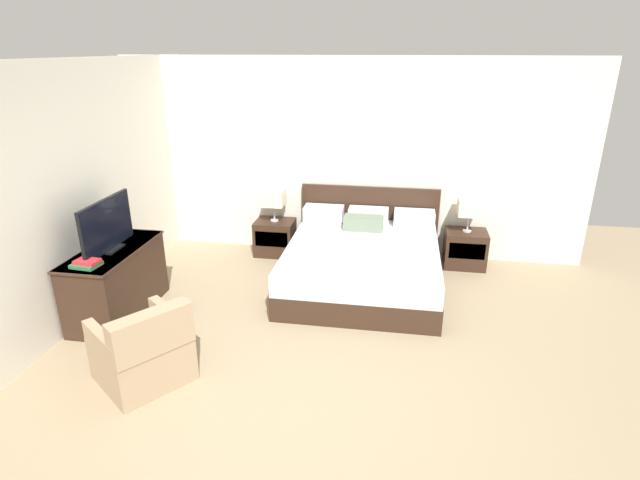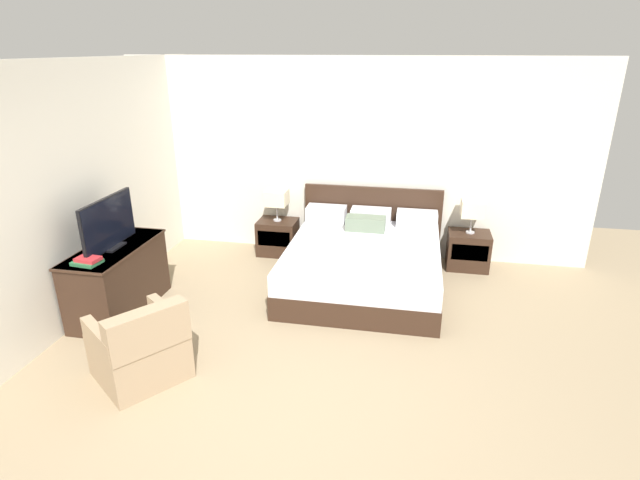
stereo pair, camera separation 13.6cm
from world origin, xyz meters
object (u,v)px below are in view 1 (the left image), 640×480
bed (363,261)px  book_blue_cover (87,262)px  table_lamp_left (274,198)px  armchair_by_window (143,352)px  table_lamp_right (470,208)px  tv (107,226)px  book_red_cover (86,265)px  nightstand_left (275,237)px  dresser (116,281)px  nightstand_right (465,249)px

bed → book_blue_cover: size_ratio=9.29×
table_lamp_left → armchair_by_window: (-0.40, -2.98, -0.53)m
bed → table_lamp_right: bearing=30.1°
table_lamp_left → book_blue_cover: table_lamp_left is taller
bed → tv: bearing=-155.1°
tv → bed: bearing=24.9°
bed → book_red_cover: bed is taller
nightstand_left → tv: tv is taller
nightstand_left → armchair_by_window: bearing=-97.7°
dresser → book_red_cover: (0.00, -0.44, 0.38)m
tv → armchair_by_window: (0.85, -1.05, -0.73)m
nightstand_left → tv: bearing=-123.1°
dresser → nightstand_left: bearing=56.6°
nightstand_right → armchair_by_window: armchair_by_window is taller
nightstand_right → table_lamp_left: table_lamp_left is taller
dresser → armchair_by_window: size_ratio=1.30×
dresser → table_lamp_left: bearing=56.7°
nightstand_left → table_lamp_right: (2.58, 0.00, 0.57)m
table_lamp_left → table_lamp_right: bearing=0.0°
table_lamp_left → nightstand_left: bearing=-90.0°
book_blue_cover → armchair_by_window: book_blue_cover is taller
bed → tv: tv is taller
nightstand_right → tv: (-3.83, -1.93, 0.77)m
tv → nightstand_left: bearing=56.9°
table_lamp_right → armchair_by_window: (-2.98, -2.98, -0.53)m
table_lamp_left → table_lamp_right: size_ratio=1.00×
dresser → book_blue_cover: (0.02, -0.44, 0.42)m
bed → nightstand_right: (1.29, 0.75, -0.05)m
book_red_cover → bed: bearing=32.3°
bed → dresser: bearing=-155.4°
nightstand_right → book_red_cover: size_ratio=2.14×
table_lamp_right → armchair_by_window: size_ratio=0.45×
dresser → book_red_cover: bearing=-89.6°
table_lamp_right → nightstand_left: bearing=-180.0°
nightstand_right → dresser: bearing=-153.5°
book_red_cover → book_blue_cover: bearing=0.0°
nightstand_left → book_red_cover: 2.72m
table_lamp_right → book_blue_cover: bearing=-148.3°
table_lamp_left → dresser: size_ratio=0.35×
book_red_cover → armchair_by_window: size_ratio=0.26×
nightstand_left → book_blue_cover: book_blue_cover is taller
table_lamp_right → tv: 4.29m
dresser → tv: tv is taller
table_lamp_right → book_blue_cover: 4.48m
tv → book_red_cover: bearing=-90.0°
nightstand_right → book_blue_cover: book_blue_cover is taller
nightstand_right → armchair_by_window: 4.21m
book_blue_cover → armchair_by_window: size_ratio=0.23×
bed → nightstand_right: bed is taller
armchair_by_window → table_lamp_left: bearing=82.3°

